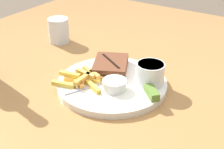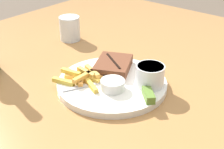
{
  "view_description": "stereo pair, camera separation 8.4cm",
  "coord_description": "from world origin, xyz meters",
  "px_view_note": "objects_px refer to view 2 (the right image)",
  "views": [
    {
      "loc": [
        -0.61,
        -0.4,
        1.21
      ],
      "look_at": [
        0.0,
        0.0,
        0.81
      ],
      "focal_mm": 50.0,
      "sensor_mm": 36.0,
      "label": 1
    },
    {
      "loc": [
        -0.56,
        -0.47,
        1.21
      ],
      "look_at": [
        0.0,
        0.0,
        0.81
      ],
      "focal_mm": 50.0,
      "sensor_mm": 36.0,
      "label": 2
    }
  ],
  "objects_px": {
    "coleslaw_cup": "(150,74)",
    "dipping_sauce_cup": "(113,84)",
    "pickle_spear": "(148,95)",
    "steak_portion": "(113,65)",
    "dinner_plate": "(112,84)",
    "fork_utensil": "(84,86)",
    "drinking_glass": "(70,28)"
  },
  "relations": [
    {
      "from": "coleslaw_cup",
      "to": "dipping_sauce_cup",
      "type": "height_order",
      "value": "coleslaw_cup"
    },
    {
      "from": "pickle_spear",
      "to": "steak_portion",
      "type": "bearing_deg",
      "value": 69.3
    },
    {
      "from": "dipping_sauce_cup",
      "to": "pickle_spear",
      "type": "xyz_separation_m",
      "value": [
        0.02,
        -0.1,
        -0.0
      ]
    },
    {
      "from": "dinner_plate",
      "to": "coleslaw_cup",
      "type": "relative_size",
      "value": 3.97
    },
    {
      "from": "dinner_plate",
      "to": "fork_utensil",
      "type": "bearing_deg",
      "value": 152.29
    },
    {
      "from": "dipping_sauce_cup",
      "to": "steak_portion",
      "type": "bearing_deg",
      "value": 38.63
    },
    {
      "from": "coleslaw_cup",
      "to": "dipping_sauce_cup",
      "type": "bearing_deg",
      "value": 141.94
    },
    {
      "from": "dinner_plate",
      "to": "fork_utensil",
      "type": "height_order",
      "value": "fork_utensil"
    },
    {
      "from": "pickle_spear",
      "to": "fork_utensil",
      "type": "relative_size",
      "value": 0.46
    },
    {
      "from": "dinner_plate",
      "to": "dipping_sauce_cup",
      "type": "relative_size",
      "value": 4.72
    },
    {
      "from": "drinking_glass",
      "to": "coleslaw_cup",
      "type": "bearing_deg",
      "value": -104.9
    },
    {
      "from": "dipping_sauce_cup",
      "to": "fork_utensil",
      "type": "height_order",
      "value": "dipping_sauce_cup"
    },
    {
      "from": "dinner_plate",
      "to": "fork_utensil",
      "type": "xyz_separation_m",
      "value": [
        -0.07,
        0.04,
        0.01
      ]
    },
    {
      "from": "dinner_plate",
      "to": "pickle_spear",
      "type": "bearing_deg",
      "value": -94.0
    },
    {
      "from": "pickle_spear",
      "to": "drinking_glass",
      "type": "distance_m",
      "value": 0.49
    },
    {
      "from": "steak_portion",
      "to": "coleslaw_cup",
      "type": "relative_size",
      "value": 1.97
    },
    {
      "from": "coleslaw_cup",
      "to": "dinner_plate",
      "type": "bearing_deg",
      "value": 117.51
    },
    {
      "from": "fork_utensil",
      "to": "dinner_plate",
      "type": "bearing_deg",
      "value": -0.0
    },
    {
      "from": "pickle_spear",
      "to": "fork_utensil",
      "type": "bearing_deg",
      "value": 110.78
    },
    {
      "from": "dinner_plate",
      "to": "steak_portion",
      "type": "bearing_deg",
      "value": 36.51
    },
    {
      "from": "pickle_spear",
      "to": "fork_utensil",
      "type": "xyz_separation_m",
      "value": [
        -0.06,
        0.16,
        -0.01
      ]
    },
    {
      "from": "dipping_sauce_cup",
      "to": "pickle_spear",
      "type": "height_order",
      "value": "dipping_sauce_cup"
    },
    {
      "from": "fork_utensil",
      "to": "drinking_glass",
      "type": "distance_m",
      "value": 0.37
    },
    {
      "from": "coleslaw_cup",
      "to": "steak_portion",
      "type": "bearing_deg",
      "value": 87.32
    },
    {
      "from": "steak_portion",
      "to": "drinking_glass",
      "type": "height_order",
      "value": "drinking_glass"
    },
    {
      "from": "dipping_sauce_cup",
      "to": "pickle_spear",
      "type": "distance_m",
      "value": 0.1
    },
    {
      "from": "steak_portion",
      "to": "drinking_glass",
      "type": "relative_size",
      "value": 1.71
    },
    {
      "from": "coleslaw_cup",
      "to": "drinking_glass",
      "type": "xyz_separation_m",
      "value": [
        0.11,
        0.42,
        -0.01
      ]
    },
    {
      "from": "steak_portion",
      "to": "fork_utensil",
      "type": "bearing_deg",
      "value": -178.74
    },
    {
      "from": "dipping_sauce_cup",
      "to": "fork_utensil",
      "type": "xyz_separation_m",
      "value": [
        -0.04,
        0.07,
        -0.01
      ]
    },
    {
      "from": "drinking_glass",
      "to": "steak_portion",
      "type": "bearing_deg",
      "value": -109.98
    },
    {
      "from": "fork_utensil",
      "to": "drinking_glass",
      "type": "height_order",
      "value": "drinking_glass"
    }
  ]
}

